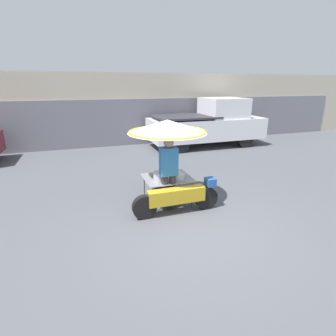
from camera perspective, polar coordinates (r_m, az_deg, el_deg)
name	(u,v)px	position (r m, az deg, el deg)	size (l,w,h in m)	color
ground_plane	(190,226)	(5.45, 4.74, -12.40)	(36.00, 36.00, 0.00)	#4C4F54
shopfront_building	(119,109)	(13.22, -10.64, 12.61)	(28.00, 2.06, 3.22)	#B2A893
vendor_motorcycle_cart	(169,140)	(5.87, 0.15, 6.02)	(1.97, 1.78, 1.99)	black
vendor_person	(169,170)	(5.73, 0.13, -0.46)	(0.38, 0.22, 1.67)	#2D2D33
pickup_truck	(209,124)	(12.21, 8.91, 9.48)	(5.16, 2.00, 2.14)	black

